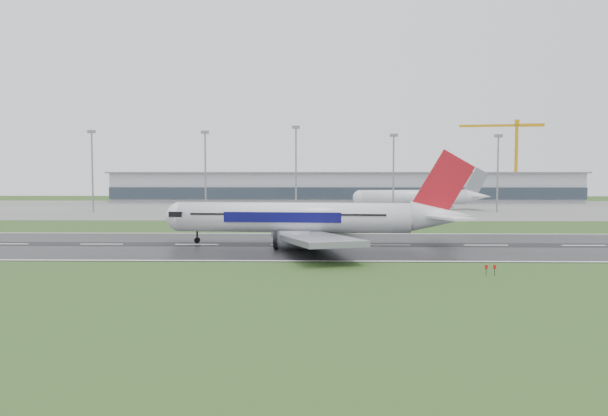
{
  "coord_description": "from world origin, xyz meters",
  "views": [
    {
      "loc": [
        -15.14,
        -115.79,
        14.78
      ],
      "look_at": [
        -17.85,
        12.0,
        7.0
      ],
      "focal_mm": 33.19,
      "sensor_mm": 36.0,
      "label": 1
    }
  ],
  "objects": [
    {
      "name": "floodmast_1",
      "position": [
        -57.75,
        100.0,
        15.08
      ],
      "size": [
        0.64,
        0.64,
        30.16
      ],
      "primitive_type": "cylinder",
      "color": "gray",
      "rests_on": "ground"
    },
    {
      "name": "floodmast_0",
      "position": [
        -101.68,
        100.0,
        15.23
      ],
      "size": [
        0.64,
        0.64,
        30.46
      ],
      "primitive_type": "cylinder",
      "color": "gray",
      "rests_on": "ground"
    },
    {
      "name": "floodmast_3",
      "position": [
        14.54,
        100.0,
        14.45
      ],
      "size": [
        0.64,
        0.64,
        28.89
      ],
      "primitive_type": "cylinder",
      "color": "gray",
      "rests_on": "ground"
    },
    {
      "name": "tower_crane",
      "position": [
        96.37,
        200.0,
        22.35
      ],
      "size": [
        45.17,
        9.36,
        44.7
      ],
      "primitive_type": null,
      "rotation": [
        0.0,
        0.0,
        -0.15
      ],
      "color": "#CB8D0D",
      "rests_on": "ground"
    },
    {
      "name": "ground",
      "position": [
        0.0,
        0.0,
        0.0
      ],
      "size": [
        520.0,
        520.0,
        0.0
      ],
      "primitive_type": "plane",
      "color": "#27481A",
      "rests_on": "ground"
    },
    {
      "name": "floodmast_2",
      "position": [
        -22.81,
        100.0,
        16.0
      ],
      "size": [
        0.64,
        0.64,
        31.99
      ],
      "primitive_type": "cylinder",
      "color": "gray",
      "rests_on": "ground"
    },
    {
      "name": "floodmast_4",
      "position": [
        54.18,
        100.0,
        14.3
      ],
      "size": [
        0.64,
        0.64,
        28.61
      ],
      "primitive_type": "cylinder",
      "color": "gray",
      "rests_on": "ground"
    },
    {
      "name": "terminal",
      "position": [
        0.0,
        185.0,
        7.5
      ],
      "size": [
        240.0,
        36.0,
        15.0
      ],
      "primitive_type": "cube",
      "color": "#95979F",
      "rests_on": "ground"
    },
    {
      "name": "apron",
      "position": [
        0.0,
        125.0,
        0.04
      ],
      "size": [
        400.0,
        130.0,
        0.08
      ],
      "primitive_type": "cube",
      "color": "slate",
      "rests_on": "ground"
    },
    {
      "name": "parked_airliner",
      "position": [
        26.62,
        112.99,
        8.45
      ],
      "size": [
        63.02,
        59.57,
        16.75
      ],
      "primitive_type": null,
      "rotation": [
        0.0,
        0.0,
        0.12
      ],
      "color": "silver",
      "rests_on": "apron"
    },
    {
      "name": "runway",
      "position": [
        0.0,
        0.0,
        0.05
      ],
      "size": [
        400.0,
        45.0,
        0.1
      ],
      "primitive_type": "cube",
      "color": "black",
      "rests_on": "ground"
    },
    {
      "name": "main_airliner",
      "position": [
        -15.32,
        1.17,
        9.49
      ],
      "size": [
        67.62,
        64.8,
        18.78
      ],
      "primitive_type": null,
      "rotation": [
        0.0,
        0.0,
        -0.07
      ],
      "color": "white",
      "rests_on": "runway"
    }
  ]
}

